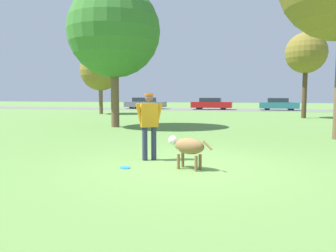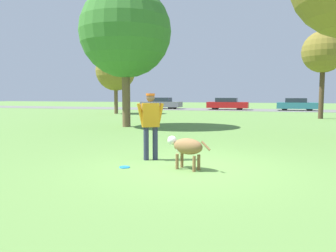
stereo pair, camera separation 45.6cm
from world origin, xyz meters
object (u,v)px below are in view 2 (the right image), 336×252
object	(u,v)px
tree_near_left	(125,32)
parked_car_red	(227,104)
dog	(186,147)
tree_far_left	(116,71)
parked_car_grey	(161,103)
parked_car_teal	(297,104)
tree_far_right	(323,52)
person	(151,121)
frisbee	(125,167)

from	to	relation	value
tree_near_left	parked_car_red	distance (m)	20.83
dog	tree_far_left	distance (m)	21.69
parked_car_grey	parked_car_teal	xyz separation A→B (m)	(14.54, -0.30, -0.01)
tree_near_left	parked_car_red	xyz separation A→B (m)	(2.77, 20.24, -4.07)
parked_car_grey	parked_car_red	xyz separation A→B (m)	(7.61, -0.37, -0.00)
tree_far_right	parked_car_grey	world-z (taller)	tree_far_right
person	tree_near_left	distance (m)	9.42
dog	parked_car_grey	size ratio (longest dim) A/B	0.23
dog	tree_far_right	size ratio (longest dim) A/B	0.18
parked_car_red	parked_car_grey	bearing A→B (deg)	177.77
dog	parked_car_red	size ratio (longest dim) A/B	0.24
tree_far_right	parked_car_grey	bearing A→B (deg)	142.19
person	parked_car_grey	xyz separation A→B (m)	(-8.90, 28.24, -0.34)
dog	parked_car_grey	distance (m)	30.67
frisbee	parked_car_teal	xyz separation A→B (m)	(5.91, 28.93, 0.62)
tree_far_left	frisbee	bearing A→B (deg)	-63.77
parked_car_grey	parked_car_red	world-z (taller)	parked_car_grey
frisbee	parked_car_teal	world-z (taller)	parked_car_teal
dog	tree_near_left	world-z (taller)	tree_near_left
tree_near_left	parked_car_grey	size ratio (longest dim) A/B	1.51
frisbee	tree_near_left	bearing A→B (deg)	113.70
tree_far_right	tree_far_left	distance (m)	15.90
tree_far_right	parked_car_teal	world-z (taller)	tree_far_right
person	parked_car_teal	world-z (taller)	person
frisbee	tree_near_left	world-z (taller)	tree_near_left
tree_near_left	parked_car_grey	distance (m)	21.55
person	frisbee	size ratio (longest dim) A/B	7.06
tree_far_left	parked_car_red	size ratio (longest dim) A/B	1.22
dog	parked_car_red	bearing A→B (deg)	-66.18
tree_far_left	tree_far_right	bearing A→B (deg)	-5.04
parked_car_teal	dog	bearing A→B (deg)	-97.17
frisbee	tree_far_left	bearing A→B (deg)	116.23
person	parked_car_red	size ratio (longest dim) A/B	0.38
dog	tree_far_left	bearing A→B (deg)	-41.17
tree_near_left	parked_car_teal	size ratio (longest dim) A/B	1.78
dog	parked_car_teal	bearing A→B (deg)	-79.96
person	parked_car_red	bearing A→B (deg)	62.91
tree_near_left	tree_far_right	bearing A→B (deg)	40.66
parked_car_red	frisbee	bearing A→B (deg)	-87.45
frisbee	parked_car_red	distance (m)	28.90
tree_far_right	dog	bearing A→B (deg)	-106.66
frisbee	parked_car_red	size ratio (longest dim) A/B	0.05
frisbee	tree_near_left	distance (m)	10.53
tree_far_right	parked_car_teal	bearing A→B (deg)	93.01
frisbee	tree_far_right	size ratio (longest dim) A/B	0.04
dog	tree_near_left	size ratio (longest dim) A/B	0.15
tree_near_left	parked_car_grey	bearing A→B (deg)	103.22
frisbee	parked_car_teal	bearing A→B (deg)	78.45
dog	tree_far_left	size ratio (longest dim) A/B	0.20
person	tree_far_left	xyz separation A→B (m)	(-9.57, 17.89, 2.63)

